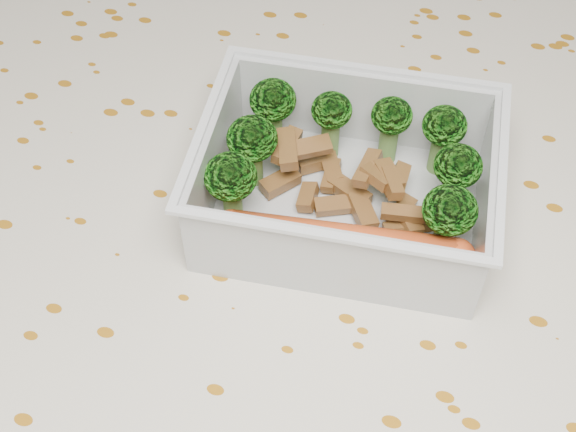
% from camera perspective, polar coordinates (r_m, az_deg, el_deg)
% --- Properties ---
extents(dining_table, '(1.40, 0.90, 0.75)m').
position_cam_1_polar(dining_table, '(0.52, 0.08, -8.14)').
color(dining_table, brown).
rests_on(dining_table, ground).
extents(tablecloth, '(1.46, 0.96, 0.19)m').
position_cam_1_polar(tablecloth, '(0.48, 0.08, -5.10)').
color(tablecloth, beige).
rests_on(tablecloth, dining_table).
extents(lunch_container, '(0.18, 0.15, 0.06)m').
position_cam_1_polar(lunch_container, '(0.45, 4.14, 1.90)').
color(lunch_container, silver).
rests_on(lunch_container, tablecloth).
extents(broccoli_florets, '(0.15, 0.10, 0.05)m').
position_cam_1_polar(broccoli_florets, '(0.45, 4.19, 4.69)').
color(broccoli_florets, '#608C3F').
rests_on(broccoli_florets, lunch_container).
extents(meat_pile, '(0.10, 0.05, 0.03)m').
position_cam_1_polar(meat_pile, '(0.46, 4.17, 2.43)').
color(meat_pile, brown).
rests_on(meat_pile, lunch_container).
extents(sausage, '(0.14, 0.04, 0.02)m').
position_cam_1_polar(sausage, '(0.43, 3.85, -1.97)').
color(sausage, '#D14C1E').
rests_on(sausage, lunch_container).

